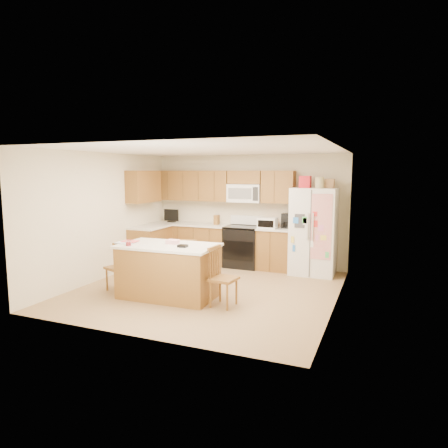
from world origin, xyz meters
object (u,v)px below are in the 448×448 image
at_px(refrigerator, 314,230).
at_px(windsor_chair_left, 119,267).
at_px(island, 168,271).
at_px(windsor_chair_back, 189,264).
at_px(windsor_chair_right, 222,278).
at_px(stove, 243,246).

xyz_separation_m(refrigerator, windsor_chair_left, (-3.01, -2.52, -0.49)).
xyz_separation_m(island, windsor_chair_back, (0.06, 0.64, -0.02)).
relative_size(island, windsor_chair_right, 1.83).
bearing_deg(windsor_chair_back, windsor_chair_right, -36.78).
height_order(stove, windsor_chair_back, stove).
xyz_separation_m(stove, refrigerator, (1.57, -0.06, 0.45)).
relative_size(island, windsor_chair_left, 1.93).
height_order(refrigerator, windsor_chair_right, refrigerator).
distance_m(refrigerator, windsor_chair_left, 3.96).
height_order(stove, refrigerator, refrigerator).
distance_m(refrigerator, windsor_chair_right, 2.80).
bearing_deg(windsor_chair_back, refrigerator, 43.55).
relative_size(refrigerator, windsor_chair_left, 2.25).
relative_size(island, windsor_chair_back, 1.91).
bearing_deg(refrigerator, stove, 177.70).
bearing_deg(windsor_chair_right, windsor_chair_back, 143.22).
distance_m(windsor_chair_back, windsor_chair_right, 1.21).
relative_size(stove, island, 0.64).
distance_m(stove, windsor_chair_left, 2.96).
bearing_deg(island, windsor_chair_right, -4.54).
height_order(windsor_chair_left, windsor_chair_back, windsor_chair_back).
height_order(refrigerator, windsor_chair_left, refrigerator).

